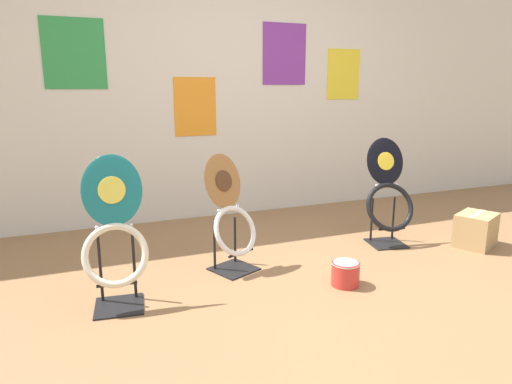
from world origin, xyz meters
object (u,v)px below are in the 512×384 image
(toilet_seat_display_woodgrain, at_px, (231,219))
(toilet_seat_display_jazz_black, at_px, (388,197))
(storage_box, at_px, (476,230))
(paint_can, at_px, (345,273))
(toilet_seat_display_teal_sax, at_px, (115,240))

(toilet_seat_display_woodgrain, relative_size, toilet_seat_display_jazz_black, 0.95)
(storage_box, bearing_deg, paint_can, -169.48)
(storage_box, bearing_deg, toilet_seat_display_woodgrain, 172.21)
(toilet_seat_display_teal_sax, distance_m, paint_can, 1.47)
(paint_can, bearing_deg, toilet_seat_display_teal_sax, 169.96)
(toilet_seat_display_teal_sax, bearing_deg, toilet_seat_display_woodgrain, 19.53)
(toilet_seat_display_teal_sax, bearing_deg, storage_box, 0.21)
(toilet_seat_display_woodgrain, bearing_deg, toilet_seat_display_jazz_black, 1.89)
(toilet_seat_display_woodgrain, distance_m, toilet_seat_display_teal_sax, 0.85)
(toilet_seat_display_teal_sax, relative_size, storage_box, 2.20)
(toilet_seat_display_teal_sax, height_order, paint_can, toilet_seat_display_teal_sax)
(paint_can, bearing_deg, toilet_seat_display_jazz_black, 37.41)
(paint_can, xyz_separation_m, storage_box, (1.40, 0.26, 0.05))
(toilet_seat_display_woodgrain, xyz_separation_m, toilet_seat_display_teal_sax, (-0.80, -0.29, 0.04))
(toilet_seat_display_jazz_black, relative_size, storage_box, 2.13)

